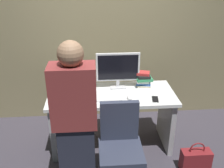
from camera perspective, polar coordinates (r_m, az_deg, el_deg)
The scene contains 13 objects.
ground_plane at distance 3.54m, azimuth -0.06°, elevation -13.12°, with size 9.00×9.00×0.00m, color #3D3842.
wall_back at distance 3.70m, azimuth -1.09°, elevation 14.21°, with size 6.40×0.10×3.00m, color #8C7F5B.
desk at distance 3.25m, azimuth -0.07°, elevation -5.73°, with size 1.54×0.68×0.76m.
office_chair at distance 2.75m, azimuth 1.85°, elevation -14.76°, with size 0.52×0.52×0.94m.
person_at_desk at distance 2.42m, azimuth -8.10°, elevation -9.07°, with size 0.40×0.24×1.64m.
monitor at distance 3.19m, azimuth 1.33°, elevation 3.44°, with size 0.54×0.14×0.46m.
keyboard at distance 3.00m, azimuth -1.91°, elevation -3.26°, with size 0.43×0.13×0.02m, color white.
mouse at distance 3.01m, azimuth 3.93°, elevation -2.99°, with size 0.06×0.10×0.03m, color white.
cup_near_keyboard at distance 2.95m, azimuth -6.75°, elevation -3.17°, with size 0.08×0.08×0.09m, color white.
cup_by_monitor at distance 3.24m, azimuth -8.13°, elevation -0.60°, with size 0.07×0.07×0.09m, color #D84C3F.
book_stack at distance 3.31m, azimuth 6.97°, elevation 1.03°, with size 0.21×0.18×0.19m.
cell_phone at distance 3.04m, azimuth 9.54°, elevation -3.33°, with size 0.07×0.14×0.01m, color black.
handbag at distance 3.24m, azimuth 18.02°, elevation -15.69°, with size 0.34×0.14×0.38m.
Camera 1 is at (-0.21, -2.79, 2.17)m, focal length 41.27 mm.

